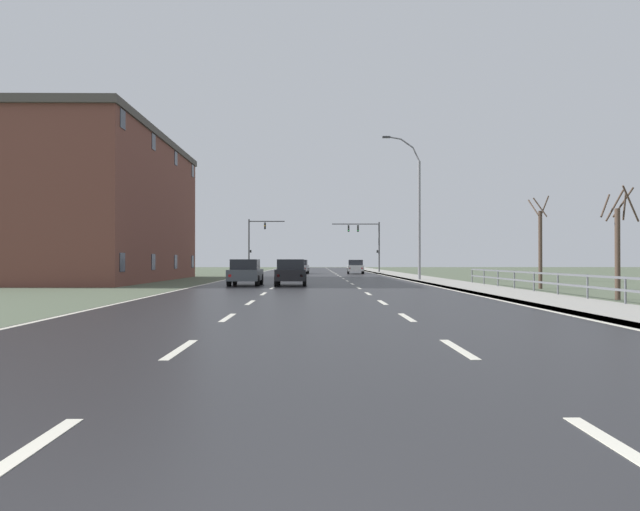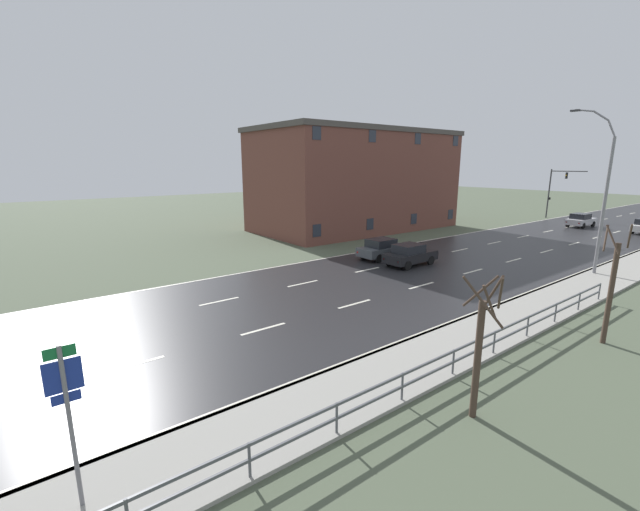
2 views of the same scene
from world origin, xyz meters
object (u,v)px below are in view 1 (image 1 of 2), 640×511
object	(u,v)px
car_near_right	(291,272)
brick_building	(88,208)
traffic_signal_left	(255,238)
car_far_right	(356,267)
street_lamp_midground	(417,210)
car_near_left	(300,267)
car_far_left	(246,272)
traffic_signal_right	(367,238)

from	to	relation	value
car_near_right	brick_building	xyz separation A→B (m)	(-15.43, 8.71, 4.58)
traffic_signal_left	car_far_right	distance (m)	13.34
street_lamp_midground	brick_building	size ratio (longest dim) A/B	0.47
traffic_signal_left	car_near_right	bearing A→B (deg)	-80.84
street_lamp_midground	car_near_left	size ratio (longest dim) A/B	2.55
traffic_signal_left	car_far_right	size ratio (longest dim) A/B	1.54
traffic_signal_left	car_far_left	size ratio (longest dim) A/B	1.57
street_lamp_midground	traffic_signal_right	xyz separation A→B (m)	(-0.96, 28.81, -0.86)
street_lamp_midground	traffic_signal_left	size ratio (longest dim) A/B	1.64
car_near_left	car_near_right	world-z (taller)	same
car_near_right	brick_building	distance (m)	18.30
car_far_left	brick_building	xyz separation A→B (m)	(-12.73, 8.71, 4.58)
car_far_left	traffic_signal_right	bearing A→B (deg)	73.68
traffic_signal_left	car_near_right	distance (m)	36.19
car_near_right	car_near_left	bearing A→B (deg)	89.63
street_lamp_midground	car_far_left	distance (m)	14.55
street_lamp_midground	traffic_signal_right	bearing A→B (deg)	91.90
car_near_left	car_near_right	bearing A→B (deg)	-87.44
street_lamp_midground	car_far_right	size ratio (longest dim) A/B	2.53
traffic_signal_right	car_near_right	xyz separation A→B (m)	(-7.90, -36.50, -3.50)
car_near_left	brick_building	world-z (taller)	brick_building
street_lamp_midground	brick_building	bearing A→B (deg)	177.60
traffic_signal_left	brick_building	size ratio (longest dim) A/B	0.29
brick_building	traffic_signal_right	bearing A→B (deg)	49.99
car_far_right	brick_building	distance (m)	30.70
traffic_signal_right	traffic_signal_left	size ratio (longest dim) A/B	0.96
car_near_left	street_lamp_midground	bearing A→B (deg)	-65.72
car_far_left	brick_building	bearing A→B (deg)	145.49
traffic_signal_right	car_far_left	size ratio (longest dim) A/B	1.51
traffic_signal_right	car_near_right	bearing A→B (deg)	-102.22
car_near_left	traffic_signal_left	bearing A→B (deg)	137.22
traffic_signal_right	car_far_left	distance (m)	38.17
street_lamp_midground	traffic_signal_right	distance (m)	28.83
car_near_right	car_far_right	size ratio (longest dim) A/B	0.98
car_near_right	street_lamp_midground	bearing A→B (deg)	40.33
car_near_right	car_far_left	xyz separation A→B (m)	(-2.70, -0.00, 0.00)
car_far_right	car_far_left	bearing A→B (deg)	-103.13
car_far_left	brick_building	distance (m)	16.09
car_far_right	brick_building	size ratio (longest dim) A/B	0.19
traffic_signal_right	brick_building	distance (m)	36.30
traffic_signal_left	street_lamp_midground	bearing A→B (deg)	-62.37
street_lamp_midground	car_near_right	size ratio (longest dim) A/B	2.57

